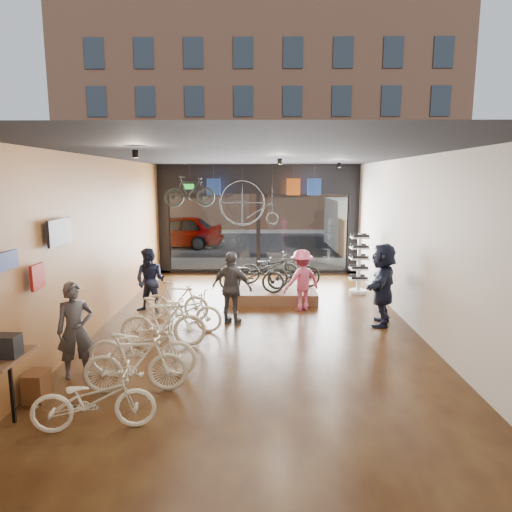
{
  "coord_description": "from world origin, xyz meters",
  "views": [
    {
      "loc": [
        0.1,
        -10.02,
        3.3
      ],
      "look_at": [
        -0.03,
        1.4,
        1.37
      ],
      "focal_mm": 32.0,
      "sensor_mm": 36.0,
      "label": 1
    }
  ],
  "objects_px": {
    "display_platform": "(272,293)",
    "sunglasses_rack": "(359,263)",
    "box_truck": "(355,226)",
    "display_bike_mid": "(294,272)",
    "street_car": "(175,231)",
    "display_bike_left": "(251,275)",
    "floor_bike_0": "(94,400)",
    "hung_bike": "(190,192)",
    "floor_bike_3": "(163,322)",
    "customer_5": "(383,284)",
    "floor_bike_2": "(142,348)",
    "customer_2": "(232,288)",
    "customer_1": "(150,281)",
    "floor_bike_5": "(177,301)",
    "floor_bike_1": "(135,363)",
    "display_bike_right": "(269,268)",
    "customer_0": "(75,330)",
    "penny_farthing": "(252,204)",
    "customer_3": "(302,280)"
  },
  "relations": [
    {
      "from": "display_platform",
      "to": "sunglasses_rack",
      "type": "xyz_separation_m",
      "value": [
        2.54,
        0.63,
        0.73
      ]
    },
    {
      "from": "box_truck",
      "to": "display_bike_mid",
      "type": "relative_size",
      "value": 3.83
    },
    {
      "from": "street_car",
      "to": "display_bike_left",
      "type": "height_order",
      "value": "street_car"
    },
    {
      "from": "street_car",
      "to": "display_platform",
      "type": "distance_m",
      "value": 10.61
    },
    {
      "from": "display_bike_left",
      "to": "floor_bike_0",
      "type": "bearing_deg",
      "value": 170.58
    },
    {
      "from": "street_car",
      "to": "box_truck",
      "type": "xyz_separation_m",
      "value": [
        8.55,
        -1.0,
        0.39
      ]
    },
    {
      "from": "display_bike_mid",
      "to": "hung_bike",
      "type": "bearing_deg",
      "value": 42.75
    },
    {
      "from": "floor_bike_3",
      "to": "display_platform",
      "type": "height_order",
      "value": "floor_bike_3"
    },
    {
      "from": "display_platform",
      "to": "display_bike_left",
      "type": "xyz_separation_m",
      "value": [
        -0.57,
        -0.52,
        0.62
      ]
    },
    {
      "from": "display_platform",
      "to": "street_car",
      "type": "bearing_deg",
      "value": 115.25
    },
    {
      "from": "customer_5",
      "to": "sunglasses_rack",
      "type": "bearing_deg",
      "value": -162.3
    },
    {
      "from": "floor_bike_2",
      "to": "display_platform",
      "type": "relative_size",
      "value": 0.77
    },
    {
      "from": "floor_bike_2",
      "to": "customer_2",
      "type": "xyz_separation_m",
      "value": [
        1.34,
        2.82,
        0.36
      ]
    },
    {
      "from": "display_platform",
      "to": "customer_5",
      "type": "height_order",
      "value": "customer_5"
    },
    {
      "from": "display_platform",
      "to": "customer_1",
      "type": "xyz_separation_m",
      "value": [
        -3.06,
        -1.44,
        0.66
      ]
    },
    {
      "from": "floor_bike_0",
      "to": "floor_bike_3",
      "type": "xyz_separation_m",
      "value": [
        0.27,
        3.06,
        0.08
      ]
    },
    {
      "from": "floor_bike_2",
      "to": "display_platform",
      "type": "bearing_deg",
      "value": -22.69
    },
    {
      "from": "street_car",
      "to": "display_bike_mid",
      "type": "bearing_deg",
      "value": 27.95
    },
    {
      "from": "floor_bike_5",
      "to": "customer_2",
      "type": "distance_m",
      "value": 1.41
    },
    {
      "from": "floor_bike_2",
      "to": "floor_bike_3",
      "type": "bearing_deg",
      "value": -1.29
    },
    {
      "from": "box_truck",
      "to": "sunglasses_rack",
      "type": "xyz_separation_m",
      "value": [
        -1.49,
        -7.95,
        -0.3
      ]
    },
    {
      "from": "customer_1",
      "to": "floor_bike_3",
      "type": "bearing_deg",
      "value": -57.57
    },
    {
      "from": "floor_bike_1",
      "to": "customer_1",
      "type": "distance_m",
      "value": 4.4
    },
    {
      "from": "sunglasses_rack",
      "to": "display_bike_right",
      "type": "bearing_deg",
      "value": 169.09
    },
    {
      "from": "floor_bike_2",
      "to": "customer_0",
      "type": "relative_size",
      "value": 1.13
    },
    {
      "from": "box_truck",
      "to": "display_bike_mid",
      "type": "xyz_separation_m",
      "value": [
        -3.43,
        -8.66,
        -0.41
      ]
    },
    {
      "from": "display_platform",
      "to": "display_bike_mid",
      "type": "xyz_separation_m",
      "value": [
        0.61,
        -0.08,
        0.62
      ]
    },
    {
      "from": "display_bike_mid",
      "to": "customer_2",
      "type": "relative_size",
      "value": 0.93
    },
    {
      "from": "street_car",
      "to": "customer_2",
      "type": "bearing_deg",
      "value": 16.6
    },
    {
      "from": "floor_bike_0",
      "to": "customer_5",
      "type": "distance_m",
      "value": 6.75
    },
    {
      "from": "floor_bike_1",
      "to": "customer_2",
      "type": "xyz_separation_m",
      "value": [
        1.29,
        3.45,
        0.36
      ]
    },
    {
      "from": "box_truck",
      "to": "floor_bike_3",
      "type": "distance_m",
      "value": 13.88
    },
    {
      "from": "floor_bike_1",
      "to": "display_platform",
      "type": "height_order",
      "value": "floor_bike_1"
    },
    {
      "from": "customer_0",
      "to": "penny_farthing",
      "type": "distance_m",
      "value": 8.28
    },
    {
      "from": "floor_bike_1",
      "to": "penny_farthing",
      "type": "xyz_separation_m",
      "value": [
        1.65,
        8.18,
        2.02
      ]
    },
    {
      "from": "box_truck",
      "to": "display_bike_left",
      "type": "height_order",
      "value": "box_truck"
    },
    {
      "from": "customer_2",
      "to": "floor_bike_3",
      "type": "bearing_deg",
      "value": 70.52
    },
    {
      "from": "floor_bike_3",
      "to": "customer_0",
      "type": "relative_size",
      "value": 1.04
    },
    {
      "from": "floor_bike_2",
      "to": "sunglasses_rack",
      "type": "height_order",
      "value": "sunglasses_rack"
    },
    {
      "from": "floor_bike_0",
      "to": "display_bike_mid",
      "type": "distance_m",
      "value": 7.46
    },
    {
      "from": "customer_1",
      "to": "customer_2",
      "type": "xyz_separation_m",
      "value": [
        2.08,
        -0.87,
        0.03
      ]
    },
    {
      "from": "customer_5",
      "to": "sunglasses_rack",
      "type": "height_order",
      "value": "customer_5"
    },
    {
      "from": "display_bike_mid",
      "to": "customer_3",
      "type": "distance_m",
      "value": 1.08
    },
    {
      "from": "customer_5",
      "to": "customer_3",
      "type": "bearing_deg",
      "value": -104.23
    },
    {
      "from": "box_truck",
      "to": "display_bike_left",
      "type": "bearing_deg",
      "value": -116.84
    },
    {
      "from": "customer_5",
      "to": "hung_bike",
      "type": "xyz_separation_m",
      "value": [
        -4.98,
        4.09,
        1.98
      ]
    },
    {
      "from": "display_bike_left",
      "to": "sunglasses_rack",
      "type": "bearing_deg",
      "value": -61.92
    },
    {
      "from": "floor_bike_0",
      "to": "penny_farthing",
      "type": "distance_m",
      "value": 9.69
    },
    {
      "from": "floor_bike_2",
      "to": "floor_bike_3",
      "type": "relative_size",
      "value": 1.09
    },
    {
      "from": "floor_bike_0",
      "to": "floor_bike_3",
      "type": "distance_m",
      "value": 3.07
    }
  ]
}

